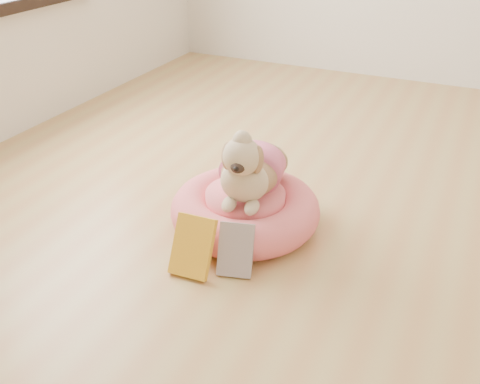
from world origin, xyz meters
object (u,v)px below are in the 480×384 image
at_px(pet_bed, 245,210).
at_px(book_white, 236,250).
at_px(book_yellow, 193,246).
at_px(dog, 250,156).

bearing_deg(pet_bed, book_white, -71.89).
bearing_deg(book_yellow, dog, 76.65).
xyz_separation_m(pet_bed, book_white, (0.09, -0.28, 0.02)).
relative_size(dog, book_yellow, 1.99).
xyz_separation_m(pet_bed, dog, (0.02, 0.01, 0.24)).
height_order(pet_bed, book_yellow, book_yellow).
distance_m(dog, book_white, 0.37).
xyz_separation_m(pet_bed, book_yellow, (-0.05, -0.35, 0.03)).
distance_m(pet_bed, dog, 0.24).
bearing_deg(book_white, book_yellow, -170.86).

